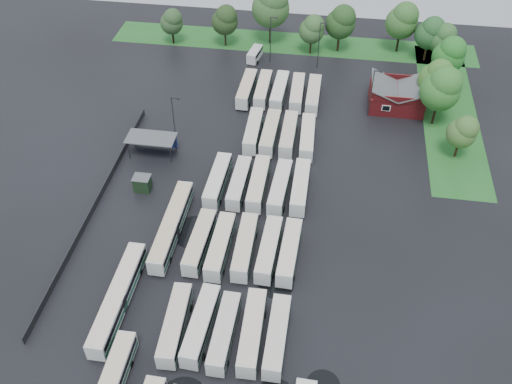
# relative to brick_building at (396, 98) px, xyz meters

# --- Properties ---
(ground) EXTENTS (160.00, 160.00, 0.00)m
(ground) POSITION_rel_brick_building_xyz_m (-24.00, -42.77, -1.87)
(ground) COLOR black
(ground) RESTS_ON ground
(brick_building) EXTENTS (10.07, 8.60, 5.39)m
(brick_building) POSITION_rel_brick_building_xyz_m (0.00, 0.00, 0.00)
(brick_building) COLOR maroon
(brick_building) RESTS_ON ground
(wash_shed) EXTENTS (8.20, 4.20, 3.58)m
(wash_shed) POSITION_rel_brick_building_xyz_m (-41.20, -20.74, 1.12)
(wash_shed) COLOR #2D2D30
(wash_shed) RESTS_ON ground
(utility_hut) EXTENTS (2.70, 2.20, 2.62)m
(utility_hut) POSITION_rel_brick_building_xyz_m (-40.20, -30.17, -0.55)
(utility_hut) COLOR black
(utility_hut) RESTS_ON ground
(grass_strip_north) EXTENTS (80.00, 10.00, 0.01)m
(grass_strip_north) POSITION_rel_brick_building_xyz_m (-22.00, 22.03, -1.86)
(grass_strip_north) COLOR #206121
(grass_strip_north) RESTS_ON ground
(grass_strip_east) EXTENTS (10.00, 50.00, 0.01)m
(grass_strip_east) POSITION_rel_brick_building_xyz_m (10.00, 0.03, -1.86)
(grass_strip_east) COLOR #206121
(grass_strip_east) RESTS_ON ground
(west_fence) EXTENTS (0.10, 50.00, 1.20)m
(west_fence) POSITION_rel_brick_building_xyz_m (-46.20, -34.77, -1.27)
(west_fence) COLOR #2D2D30
(west_fence) RESTS_ON ground
(bus_r1c0) EXTENTS (2.80, 11.04, 3.05)m
(bus_r1c0) POSITION_rel_brick_building_xyz_m (-28.29, -55.25, -0.19)
(bus_r1c0) COLOR silver
(bus_r1c0) RESTS_ON ground
(bus_r1c1) EXTENTS (2.87, 11.03, 3.04)m
(bus_r1c1) POSITION_rel_brick_building_xyz_m (-25.14, -54.87, -0.19)
(bus_r1c1) COLOR silver
(bus_r1c1) RESTS_ON ground
(bus_r1c2) EXTENTS (2.42, 10.63, 2.95)m
(bus_r1c2) POSITION_rel_brick_building_xyz_m (-22.13, -55.46, -0.24)
(bus_r1c2) COLOR silver
(bus_r1c2) RESTS_ON ground
(bus_r1c3) EXTENTS (2.65, 11.26, 3.12)m
(bus_r1c3) POSITION_rel_brick_building_xyz_m (-18.80, -54.89, -0.15)
(bus_r1c3) COLOR silver
(bus_r1c3) RESTS_ON ground
(bus_r1c4) EXTENTS (2.33, 10.76, 2.99)m
(bus_r1c4) POSITION_rel_brick_building_xyz_m (-15.75, -55.03, -0.22)
(bus_r1c4) COLOR silver
(bus_r1c4) RESTS_ON ground
(bus_r2c0) EXTENTS (2.74, 11.01, 3.04)m
(bus_r2c0) POSITION_rel_brick_building_xyz_m (-28.38, -41.37, -0.19)
(bus_r2c0) COLOR silver
(bus_r2c0) RESTS_ON ground
(bus_r2c1) EXTENTS (2.52, 11.11, 3.08)m
(bus_r2c1) POSITION_rel_brick_building_xyz_m (-25.36, -41.74, -0.17)
(bus_r2c1) COLOR silver
(bus_r2c1) RESTS_ON ground
(bus_r2c2) EXTENTS (2.51, 11.08, 3.07)m
(bus_r2c2) POSITION_rel_brick_building_xyz_m (-21.95, -41.36, -0.18)
(bus_r2c2) COLOR silver
(bus_r2c2) RESTS_ON ground
(bus_r2c3) EXTENTS (2.66, 10.93, 3.02)m
(bus_r2c3) POSITION_rel_brick_building_xyz_m (-18.60, -41.27, -0.20)
(bus_r2c3) COLOR silver
(bus_r2c3) RESTS_ON ground
(bus_r2c4) EXTENTS (2.62, 10.91, 3.02)m
(bus_r2c4) POSITION_rel_brick_building_xyz_m (-15.74, -41.32, -0.20)
(bus_r2c4) COLOR silver
(bus_r2c4) RESTS_ON ground
(bus_r3c0) EXTENTS (2.61, 11.18, 3.10)m
(bus_r3c0) POSITION_rel_brick_building_xyz_m (-28.51, -28.15, -0.16)
(bus_r3c0) COLOR silver
(bus_r3c0) RESTS_ON ground
(bus_r3c1) EXTENTS (2.46, 10.71, 2.97)m
(bus_r3c1) POSITION_rel_brick_building_xyz_m (-25.09, -28.07, -0.23)
(bus_r3c1) COLOR silver
(bus_r3c1) RESTS_ON ground
(bus_r3c2) EXTENTS (2.40, 11.22, 3.12)m
(bus_r3c2) POSITION_rel_brick_building_xyz_m (-22.07, -27.93, -0.15)
(bus_r3c2) COLOR silver
(bus_r3c2) RESTS_ON ground
(bus_r3c3) EXTENTS (2.82, 11.10, 3.06)m
(bus_r3c3) POSITION_rel_brick_building_xyz_m (-18.63, -28.20, -0.18)
(bus_r3c3) COLOR silver
(bus_r3c3) RESTS_ON ground
(bus_r3c4) EXTENTS (2.37, 11.05, 3.08)m
(bus_r3c4) POSITION_rel_brick_building_xyz_m (-15.51, -27.67, -0.17)
(bus_r3c4) COLOR silver
(bus_r3c4) RESTS_ON ground
(bus_r4c1) EXTENTS (2.54, 11.01, 3.05)m
(bus_r4c1) POSITION_rel_brick_building_xyz_m (-25.01, -14.13, -0.19)
(bus_r4c1) COLOR silver
(bus_r4c1) RESTS_ON ground
(bus_r4c2) EXTENTS (2.52, 11.12, 3.09)m
(bus_r4c2) POSITION_rel_brick_building_xyz_m (-22.00, -14.33, -0.17)
(bus_r4c2) COLOR silver
(bus_r4c2) RESTS_ON ground
(bus_r4c3) EXTENTS (2.35, 10.92, 3.04)m
(bus_r4c3) POSITION_rel_brick_building_xyz_m (-18.80, -14.19, -0.19)
(bus_r4c3) COLOR silver
(bus_r4c3) RESTS_ON ground
(bus_r4c4) EXTENTS (2.70, 11.02, 3.05)m
(bus_r4c4) POSITION_rel_brick_building_xyz_m (-15.52, -14.60, -0.19)
(bus_r4c4) COLOR silver
(bus_r4c4) RESTS_ON ground
(bus_r5c0) EXTENTS (2.56, 11.06, 3.07)m
(bus_r5c0) POSITION_rel_brick_building_xyz_m (-28.37, -0.82, -0.18)
(bus_r5c0) COLOR silver
(bus_r5c0) RESTS_ON ground
(bus_r5c1) EXTENTS (2.31, 10.74, 2.99)m
(bus_r5c1) POSITION_rel_brick_building_xyz_m (-25.25, -0.45, -0.22)
(bus_r5c1) COLOR silver
(bus_r5c1) RESTS_ON ground
(bus_r5c2) EXTENTS (2.60, 11.12, 3.08)m
(bus_r5c2) POSITION_rel_brick_building_xyz_m (-22.03, -0.62, -0.17)
(bus_r5c2) COLOR silver
(bus_r5c2) RESTS_ON ground
(bus_r5c3) EXTENTS (2.55, 10.86, 3.01)m
(bus_r5c3) POSITION_rel_brick_building_xyz_m (-18.65, -0.70, -0.21)
(bus_r5c3) COLOR silver
(bus_r5c3) RESTS_ON ground
(bus_r5c4) EXTENTS (2.35, 11.01, 3.07)m
(bus_r5c4) POSITION_rel_brick_building_xyz_m (-15.53, -1.01, -0.18)
(bus_r5c4) COLOR silver
(bus_r5c4) RESTS_ON ground
(artic_bus_west_b) EXTENTS (2.49, 16.74, 3.10)m
(artic_bus_west_b) POSITION_rel_brick_building_xyz_m (-33.07, -38.93, -0.14)
(artic_bus_west_b) COLOR silver
(artic_bus_west_b) RESTS_ON ground
(artic_bus_west_c) EXTENTS (2.44, 16.79, 3.11)m
(artic_bus_west_c) POSITION_rel_brick_building_xyz_m (-36.47, -52.44, -0.14)
(artic_bus_west_c) COLOR silver
(artic_bus_west_c) RESTS_ON ground
(minibus) EXTENTS (2.81, 5.62, 2.35)m
(minibus) POSITION_rel_brick_building_xyz_m (-29.01, 13.54, -0.56)
(minibus) COLOR silver
(minibus) RESTS_ON ground
(tree_north_0) EXTENTS (4.95, 4.94, 8.19)m
(tree_north_0) POSITION_rel_brick_building_xyz_m (-47.81, 17.96, 3.40)
(tree_north_0) COLOR black
(tree_north_0) RESTS_ON ground
(tree_north_1) EXTENTS (5.68, 5.68, 9.40)m
(tree_north_1) POSITION_rel_brick_building_xyz_m (-36.21, 18.81, 4.18)
(tree_north_1) COLOR black
(tree_north_1) RESTS_ON ground
(tree_north_2) EXTENTS (8.13, 8.13, 13.46)m
(tree_north_2) POSITION_rel_brick_building_xyz_m (-26.67, 21.60, 6.80)
(tree_north_2) COLOR black
(tree_north_2) RESTS_ON ground
(tree_north_3) EXTENTS (5.36, 5.36, 8.88)m
(tree_north_3) POSITION_rel_brick_building_xyz_m (-17.44, 18.01, 3.84)
(tree_north_3) COLOR #331D11
(tree_north_3) RESTS_ON ground
(tree_north_4) EXTENTS (6.36, 6.36, 10.53)m
(tree_north_4) POSITION_rel_brick_building_xyz_m (-11.60, 20.10, 4.90)
(tree_north_4) COLOR #302010
(tree_north_4) RESTS_ON ground
(tree_north_5) EXTENTS (6.77, 6.77, 11.22)m
(tree_north_5) POSITION_rel_brick_building_xyz_m (1.11, 21.74, 5.35)
(tree_north_5) COLOR black
(tree_north_5) RESTS_ON ground
(tree_north_6) EXTENTS (5.98, 5.98, 9.91)m
(tree_north_6) POSITION_rel_brick_building_xyz_m (6.74, 18.62, 4.51)
(tree_north_6) COLOR #3B2614
(tree_north_6) RESTS_ON ground
(tree_east_0) EXTENTS (4.98, 4.98, 8.25)m
(tree_east_0) POSITION_rel_brick_building_xyz_m (9.78, -14.10, 3.44)
(tree_east_0) COLOR #321F12
(tree_east_0) RESTS_ON ground
(tree_east_1) EXTENTS (7.06, 7.06, 11.70)m
(tree_east_1) POSITION_rel_brick_building_xyz_m (6.71, -4.83, 5.66)
(tree_east_1) COLOR black
(tree_east_1) RESTS_ON ground
(tree_east_2) EXTENTS (6.13, 6.13, 10.15)m
(tree_east_2) POSITION_rel_brick_building_xyz_m (6.43, 0.51, 4.66)
(tree_east_2) COLOR #2F2218
(tree_east_2) RESTS_ON ground
(tree_east_3) EXTENTS (6.32, 6.32, 10.47)m
(tree_east_3) POSITION_rel_brick_building_xyz_m (9.58, 9.17, 4.87)
(tree_east_3) COLOR black
(tree_east_3) RESTS_ON ground
(tree_east_4) EXTENTS (5.57, 5.57, 9.23)m
(tree_east_4) POSITION_rel_brick_building_xyz_m (9.16, 17.45, 4.07)
(tree_east_4) COLOR #362414
(tree_east_4) RESTS_ON ground
(lamp_post_ne) EXTENTS (1.47, 0.29, 9.57)m
(lamp_post_ne) POSITION_rel_brick_building_xyz_m (-4.97, -4.03, 3.69)
(lamp_post_ne) COLOR #2D2D30
(lamp_post_ne) RESTS_ON ground
(lamp_post_nw) EXTENTS (1.57, 0.31, 10.17)m
(lamp_post_nw) POSITION_rel_brick_building_xyz_m (-37.60, -18.58, 4.04)
(lamp_post_nw) COLOR #2D2D30
(lamp_post_nw) RESTS_ON ground
(lamp_post_back_w) EXTENTS (1.56, 0.30, 10.12)m
(lamp_post_back_w) POSITION_rel_brick_building_xyz_m (-25.54, 13.05, 4.01)
(lamp_post_back_w) COLOR #2D2D30
(lamp_post_back_w) RESTS_ON ground
(lamp_post_back_e) EXTENTS (1.54, 0.30, 9.99)m
(lamp_post_back_e) POSITION_rel_brick_building_xyz_m (-15.53, 12.22, 3.93)
(lamp_post_back_e) COLOR #2D2D30
(lamp_post_back_e) RESTS_ON ground
(puddle_2) EXTENTS (6.86, 6.86, 0.01)m
(puddle_2) POSITION_rel_brick_building_xyz_m (-29.86, -38.04, -1.86)
(puddle_2) COLOR black
(puddle_2) RESTS_ON ground
(puddle_3) EXTENTS (4.75, 4.75, 0.01)m
(puddle_3) POSITION_rel_brick_building_xyz_m (-16.97, -46.01, -1.86)
(puddle_3) COLOR black
(puddle_3) RESTS_ON ground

